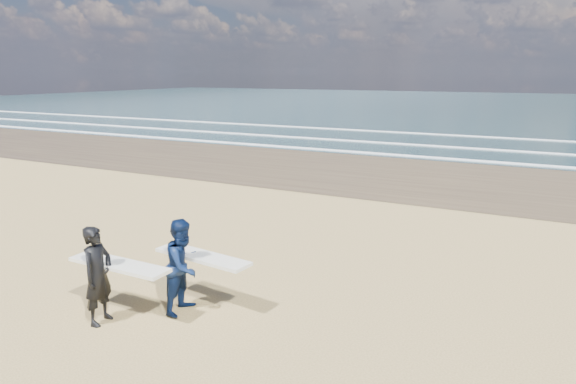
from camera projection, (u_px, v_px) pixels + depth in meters
The scene contains 2 objects.
surfer_near at pixel (100, 274), 9.73m from camera, with size 2.21×1.01×1.93m.
surfer_far at pixel (185, 265), 10.22m from camera, with size 2.25×1.22×1.92m.
Camera 1 is at (7.97, -6.03, 4.72)m, focal length 32.00 mm.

